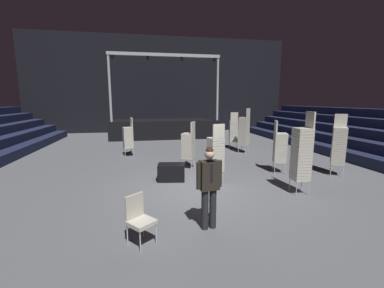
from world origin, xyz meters
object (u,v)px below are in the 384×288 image
at_px(equipment_road_case, 171,172).
at_px(chair_stack_front_right, 302,153).
at_px(chair_stack_rear_right, 244,131).
at_px(loose_chair_near_man, 139,217).
at_px(stage_riser, 165,128).
at_px(chair_stack_rear_centre, 128,137).
at_px(chair_stack_front_left, 189,145).
at_px(chair_stack_mid_left, 280,147).
at_px(chair_stack_rear_left, 339,145).
at_px(chair_stack_mid_centre, 233,131).
at_px(man_with_tie, 209,183).
at_px(chair_stack_mid_right, 216,153).

bearing_deg(equipment_road_case, chair_stack_front_right, -27.87).
bearing_deg(chair_stack_rear_right, loose_chair_near_man, -169.97).
height_order(stage_riser, chair_stack_rear_centre, stage_riser).
relative_size(chair_stack_front_left, chair_stack_mid_left, 0.96).
height_order(stage_riser, loose_chair_near_man, stage_riser).
distance_m(chair_stack_rear_left, equipment_road_case, 6.08).
bearing_deg(stage_riser, equipment_road_case, -93.46).
bearing_deg(chair_stack_mid_left, chair_stack_rear_right, -163.29).
bearing_deg(chair_stack_mid_centre, man_with_tie, -100.35).
distance_m(chair_stack_rear_centre, loose_chair_near_man, 7.98).
bearing_deg(chair_stack_front_right, chair_stack_mid_right, 60.05).
height_order(man_with_tie, chair_stack_rear_right, chair_stack_rear_right).
bearing_deg(chair_stack_rear_right, stage_riser, 74.19).
distance_m(man_with_tie, chair_stack_rear_right, 8.28).
bearing_deg(chair_stack_mid_left, stage_riser, -142.49).
distance_m(chair_stack_mid_left, loose_chair_near_man, 6.47).
bearing_deg(equipment_road_case, loose_chair_near_man, -105.03).
relative_size(chair_stack_mid_right, equipment_road_case, 2.18).
xyz_separation_m(chair_stack_front_right, chair_stack_mid_centre, (0.46, 7.01, -0.17)).
height_order(chair_stack_front_left, chair_stack_rear_centre, same).
bearing_deg(chair_stack_mid_right, chair_stack_front_right, -45.42).
relative_size(man_with_tie, chair_stack_rear_right, 0.76).
xyz_separation_m(chair_stack_mid_centre, chair_stack_rear_centre, (-5.70, -0.92, -0.08)).
bearing_deg(chair_stack_rear_centre, man_with_tie, -178.90).
bearing_deg(chair_stack_front_right, chair_stack_front_left, 42.25).
height_order(man_with_tie, chair_stack_rear_centre, chair_stack_rear_centre).
relative_size(chair_stack_front_right, chair_stack_mid_centre, 1.17).
height_order(chair_stack_mid_left, chair_stack_rear_centre, chair_stack_mid_left).
distance_m(chair_stack_mid_right, chair_stack_rear_left, 4.59).
relative_size(stage_riser, chair_stack_mid_left, 3.93).
xyz_separation_m(chair_stack_front_right, loose_chair_near_man, (-4.58, -1.85, -0.66)).
bearing_deg(chair_stack_rear_centre, loose_chair_near_man, 170.46).
distance_m(chair_stack_mid_left, chair_stack_mid_centre, 4.91).
bearing_deg(stage_riser, chair_stack_rear_left, -63.08).
relative_size(chair_stack_mid_left, chair_stack_mid_right, 1.00).
relative_size(chair_stack_front_right, chair_stack_mid_left, 1.22).
bearing_deg(chair_stack_rear_right, chair_stack_rear_left, -113.69).
bearing_deg(chair_stack_front_left, chair_stack_rear_centre, 72.16).
bearing_deg(chair_stack_mid_centre, loose_chair_near_man, -107.18).
bearing_deg(loose_chair_near_man, chair_stack_rear_right, -163.64).
bearing_deg(chair_stack_rear_left, chair_stack_mid_right, 35.87).
relative_size(chair_stack_front_left, chair_stack_mid_right, 0.96).
relative_size(chair_stack_mid_left, equipment_road_case, 2.18).
bearing_deg(chair_stack_front_right, equipment_road_case, 64.92).
relative_size(chair_stack_rear_left, equipment_road_case, 2.47).
relative_size(chair_stack_rear_centre, loose_chair_near_man, 1.99).
relative_size(stage_riser, chair_stack_rear_right, 3.35).
distance_m(chair_stack_mid_centre, chair_stack_rear_left, 5.94).
bearing_deg(chair_stack_mid_left, chair_stack_mid_right, -57.17).
distance_m(stage_riser, chair_stack_mid_right, 10.65).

